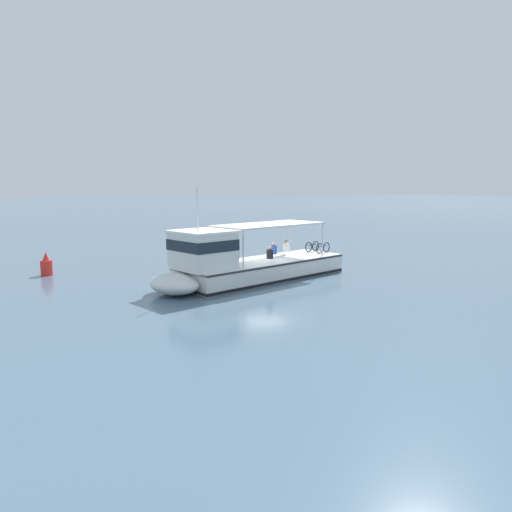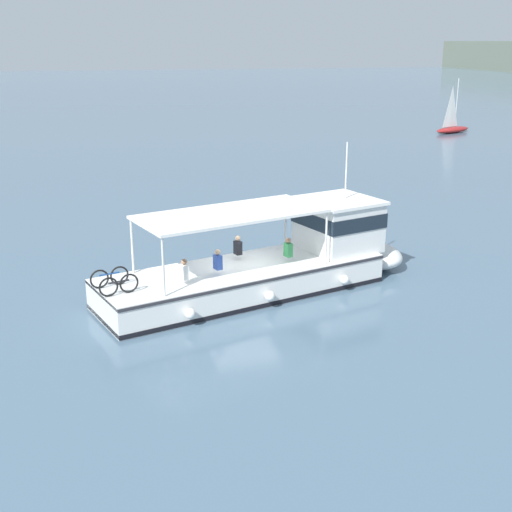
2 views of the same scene
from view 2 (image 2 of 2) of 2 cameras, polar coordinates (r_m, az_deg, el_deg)
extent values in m
plane|color=slate|center=(25.70, -1.05, -2.98)|extent=(400.00, 400.00, 0.00)
cube|color=white|center=(25.23, -1.17, -2.05)|extent=(6.30, 11.26, 1.10)
ellipsoid|color=white|center=(28.66, 9.63, 0.14)|extent=(3.47, 2.98, 1.01)
cube|color=black|center=(25.38, -1.16, -3.01)|extent=(6.34, 11.27, 0.16)
cube|color=#2D2D33|center=(25.07, -1.17, -1.04)|extent=(6.35, 11.28, 0.10)
cube|color=white|center=(27.14, 6.89, 2.57)|extent=(3.38, 3.30, 1.90)
cube|color=#19232D|center=(27.06, 6.92, 3.25)|extent=(3.45, 3.35, 0.56)
cube|color=white|center=(26.90, 6.97, 4.64)|extent=(3.58, 3.50, 0.12)
cube|color=white|center=(24.26, -2.13, 3.55)|extent=(4.82, 7.27, 0.10)
cylinder|color=silver|center=(27.28, 2.48, 2.87)|extent=(0.08, 0.08, 2.00)
cylinder|color=silver|center=(25.15, 5.91, 1.50)|extent=(0.08, 0.08, 2.00)
cylinder|color=silver|center=(24.42, -10.34, 0.81)|extent=(0.08, 0.08, 2.00)
cylinder|color=silver|center=(22.01, -7.78, -0.94)|extent=(0.08, 0.08, 2.00)
cylinder|color=silver|center=(26.85, 7.57, 7.12)|extent=(0.06, 0.06, 2.20)
sphere|color=white|center=(25.68, 7.43, -1.98)|extent=(0.36, 0.36, 0.36)
sphere|color=white|center=(23.87, 1.18, -3.37)|extent=(0.36, 0.36, 0.36)
sphere|color=white|center=(22.48, -5.54, -4.82)|extent=(0.36, 0.36, 0.36)
torus|color=black|center=(23.54, -11.38, -1.61)|extent=(0.26, 0.65, 0.66)
torus|color=black|center=(23.33, -12.99, -1.89)|extent=(0.26, 0.65, 0.66)
cylinder|color=#1E478C|center=(23.39, -12.20, -1.48)|extent=(0.27, 0.69, 0.06)
torus|color=black|center=(22.74, -10.59, -2.26)|extent=(0.26, 0.65, 0.66)
torus|color=black|center=(22.52, -12.26, -2.56)|extent=(0.26, 0.65, 0.66)
cylinder|color=#232328|center=(22.59, -11.44, -2.12)|extent=(0.27, 0.69, 0.06)
cube|color=white|center=(23.14, -6.02, -1.35)|extent=(0.37, 0.31, 0.52)
sphere|color=#9E7051|center=(23.02, -6.05, -0.48)|extent=(0.20, 0.20, 0.20)
cube|color=#2D4CA5|center=(24.07, -3.22, -0.52)|extent=(0.37, 0.31, 0.52)
sphere|color=tan|center=(23.96, -3.24, 0.32)|extent=(0.20, 0.20, 0.20)
cube|color=black|center=(25.72, -1.53, 0.70)|extent=(0.37, 0.31, 0.52)
sphere|color=tan|center=(25.61, -1.54, 1.49)|extent=(0.20, 0.20, 0.20)
cube|color=#338C4C|center=(25.47, 2.71, 0.52)|extent=(0.37, 0.31, 0.52)
sphere|color=#9E7051|center=(25.36, 2.72, 1.31)|extent=(0.20, 0.20, 0.20)
ellipsoid|color=maroon|center=(73.47, 16.15, 10.13)|extent=(3.22, 4.96, 0.60)
cylinder|color=silver|center=(73.43, 16.48, 12.23)|extent=(0.08, 0.08, 4.80)
pyramid|color=white|center=(72.76, 16.06, 11.97)|extent=(0.74, 1.58, 4.08)
camera|label=1|loc=(51.49, 6.67, 13.51)|focal=34.14mm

